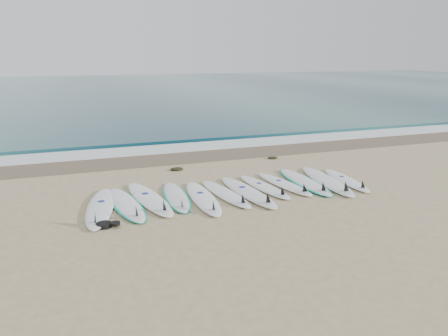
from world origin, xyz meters
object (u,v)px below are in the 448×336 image
object	(u,v)px
surfboard_0	(100,208)
leash_coil	(107,225)
surfboard_6	(249,192)
surfboard_11	(347,180)

from	to	relation	value
surfboard_0	leash_coil	distance (m)	1.01
surfboard_6	surfboard_11	bearing A→B (deg)	-2.78
surfboard_0	leash_coil	world-z (taller)	surfboard_0
surfboard_0	surfboard_11	distance (m)	6.35
surfboard_11	surfboard_0	bearing A→B (deg)	-173.55
surfboard_11	leash_coil	xyz separation A→B (m)	(-6.30, -1.01, -0.00)
surfboard_6	surfboard_0	bearing A→B (deg)	174.18
surfboard_11	surfboard_6	bearing A→B (deg)	-171.89
surfboard_6	leash_coil	world-z (taller)	surfboard_6
surfboard_11	leash_coil	world-z (taller)	surfboard_11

